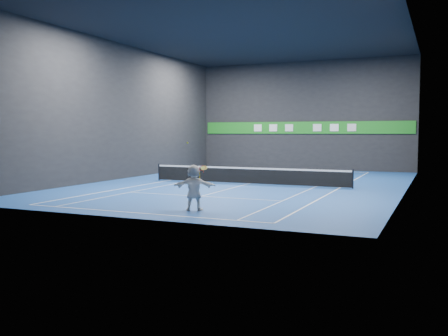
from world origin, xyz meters
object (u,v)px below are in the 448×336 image
at_px(player, 194,187).
at_px(tennis_ball, 187,143).
at_px(tennis_net, 248,175).
at_px(tennis_racket, 202,169).

height_order(player, tennis_ball, tennis_ball).
xyz_separation_m(player, tennis_ball, (-0.27, -0.02, 1.77)).
xyz_separation_m(player, tennis_net, (-1.69, 10.45, -0.38)).
relative_size(tennis_ball, tennis_racket, 0.12).
distance_m(tennis_ball, tennis_net, 10.78).
bearing_deg(tennis_net, player, -80.80).
xyz_separation_m(tennis_net, tennis_racket, (2.03, -10.40, 1.11)).
height_order(tennis_ball, tennis_net, tennis_ball).
height_order(player, tennis_net, player).
bearing_deg(tennis_ball, tennis_net, 97.71).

